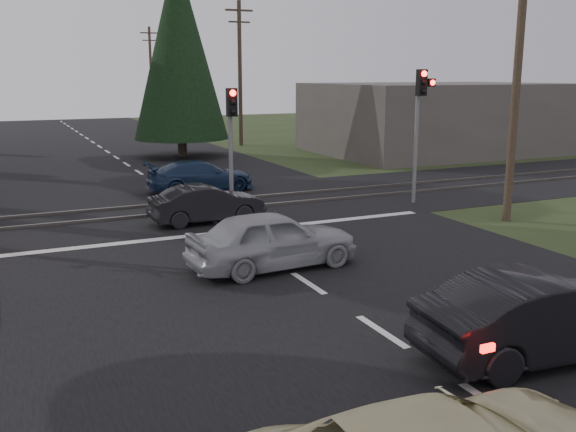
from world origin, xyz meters
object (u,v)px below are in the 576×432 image
silver_car (273,240)px  dark_car_far (207,204)px  utility_pole_mid (240,71)px  utility_pole_far (151,72)px  dark_hatchback (545,316)px  utility_pole_near (518,68)px  traffic_signal_center (232,129)px  blue_sedan (200,176)px  traffic_signal_right (420,110)px

silver_car → dark_car_far: size_ratio=1.16×
utility_pole_mid → utility_pole_far: 25.00m
dark_hatchback → silver_car: bearing=22.6°
utility_pole_near → utility_pole_far: (0.00, 49.00, 0.00)m
traffic_signal_center → utility_pole_far: 44.99m
dark_hatchback → blue_sedan: bearing=6.6°
traffic_signal_center → dark_hatchback: traffic_signal_center is taller
dark_hatchback → silver_car: size_ratio=1.05×
dark_hatchback → utility_pole_far: bearing=-2.1°
dark_hatchback → utility_pole_mid: bearing=-7.2°
traffic_signal_right → silver_car: traffic_signal_right is taller
blue_sedan → utility_pole_mid: bearing=-26.1°
utility_pole_near → dark_hatchback: (-6.68, -7.97, -4.01)m
traffic_signal_right → utility_pole_far: (0.95, 45.53, 1.41)m
utility_pole_near → utility_pole_far: same height
utility_pole_near → utility_pole_mid: size_ratio=1.00×
utility_pole_mid → dark_car_far: (-8.70, -20.29, -4.14)m
utility_pole_near → silver_car: (-8.75, -1.60, -4.02)m
dark_hatchback → silver_car: 6.70m
blue_sedan → dark_car_far: size_ratio=1.18×
traffic_signal_right → utility_pole_far: size_ratio=0.52×
traffic_signal_right → silver_car: 9.66m
dark_hatchback → dark_car_far: (-2.02, 11.68, -0.13)m
traffic_signal_center → utility_pole_mid: bearing=68.8°
silver_car → utility_pole_near: bearing=-83.6°
dark_car_far → blue_sedan: bearing=-16.9°
utility_pole_far → dark_car_far: bearing=-100.9°
dark_car_far → silver_car: bearing=177.3°
utility_pole_near → traffic_signal_center: bearing=148.0°
silver_car → utility_pole_far: bearing=-13.7°
traffic_signal_right → silver_car: size_ratio=1.14×
traffic_signal_center → traffic_signal_right: bearing=-10.4°
traffic_signal_center → utility_pole_near: 9.05m
utility_pole_near → silver_car: 9.77m
utility_pole_far → dark_car_far: (-8.70, -45.29, -4.14)m
utility_pole_mid → blue_sedan: 17.18m
utility_pole_near → dark_car_far: 10.32m
utility_pole_near → utility_pole_mid: bearing=90.0°
utility_pole_far → dark_hatchback: bearing=-96.7°
utility_pole_mid → dark_hatchback: bearing=-101.8°
utility_pole_near → utility_pole_far: size_ratio=1.00×
traffic_signal_center → dark_car_far: size_ratio=1.15×
traffic_signal_right → blue_sedan: 8.84m
traffic_signal_center → dark_hatchback: bearing=-86.3°
dark_hatchback → dark_car_far: dark_hatchback is taller
silver_car → dark_car_far: (0.05, 5.30, -0.12)m
blue_sedan → traffic_signal_center: bearing=177.2°
dark_hatchback → silver_car: dark_hatchback is taller
dark_car_far → utility_pole_mid: bearing=-25.3°
traffic_signal_right → utility_pole_near: (0.95, -3.47, 1.41)m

